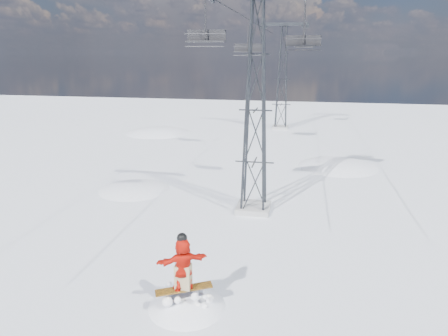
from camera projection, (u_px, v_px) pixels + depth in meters
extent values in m
plane|color=white|center=(204.00, 291.00, 14.50)|extent=(120.00, 120.00, 0.00)
sphere|color=white|center=(142.00, 295.00, 27.34)|extent=(16.00, 16.00, 16.00)
sphere|color=white|center=(328.00, 277.00, 33.00)|extent=(20.00, 20.00, 20.00)
sphere|color=white|center=(163.00, 221.00, 46.00)|extent=(22.00, 22.00, 22.00)
cube|color=#999999|center=(253.00, 208.00, 21.85)|extent=(1.80, 1.80, 0.30)
cube|color=#999999|center=(280.00, 127.00, 45.41)|extent=(1.80, 1.80, 0.30)
cube|color=#282A2E|center=(284.00, 24.00, 42.33)|extent=(5.00, 0.35, 0.35)
cube|color=#282A2E|center=(264.00, 26.00, 42.79)|extent=(0.80, 0.25, 0.50)
cube|color=#282A2E|center=(305.00, 26.00, 41.98)|extent=(0.80, 0.25, 0.50)
cylinder|color=black|center=(246.00, 18.00, 30.12)|extent=(0.06, 51.00, 0.06)
cylinder|color=black|center=(305.00, 17.00, 29.31)|extent=(0.06, 51.00, 0.06)
cube|color=#9E6415|center=(184.00, 289.00, 13.09)|extent=(1.85, 1.11, 0.12)
imported|color=red|center=(183.00, 264.00, 12.83)|extent=(1.73, 1.28, 1.81)
cube|color=tan|center=(184.00, 277.00, 12.97)|extent=(0.63, 0.58, 0.83)
sphere|color=black|center=(182.00, 239.00, 12.58)|extent=(0.34, 0.34, 0.34)
cylinder|color=black|center=(205.00, 18.00, 18.09)|extent=(0.07, 0.07, 2.03)
cube|color=black|center=(206.00, 41.00, 18.37)|extent=(1.84, 0.41, 0.07)
cube|color=black|center=(207.00, 35.00, 18.49)|extent=(1.84, 0.06, 0.51)
cylinder|color=black|center=(205.00, 47.00, 18.22)|extent=(1.84, 0.06, 0.06)
cylinder|color=black|center=(204.00, 34.00, 18.02)|extent=(1.84, 0.05, 0.05)
cylinder|color=black|center=(304.00, 25.00, 21.83)|extent=(0.08, 0.08, 2.14)
cube|color=black|center=(303.00, 46.00, 22.13)|extent=(1.95, 0.44, 0.08)
cube|color=black|center=(303.00, 40.00, 22.25)|extent=(1.95, 0.06, 0.54)
cylinder|color=black|center=(303.00, 50.00, 21.97)|extent=(1.95, 0.06, 0.06)
cylinder|color=black|center=(303.00, 39.00, 21.76)|extent=(1.95, 0.05, 0.05)
cylinder|color=black|center=(248.00, 36.00, 31.62)|extent=(0.09, 0.09, 2.46)
cube|color=black|center=(248.00, 52.00, 31.96)|extent=(2.23, 0.50, 0.09)
cube|color=black|center=(248.00, 47.00, 32.10)|extent=(2.23, 0.07, 0.61)
cylinder|color=black|center=(247.00, 55.00, 31.77)|extent=(2.23, 0.07, 0.07)
cylinder|color=black|center=(247.00, 47.00, 31.54)|extent=(2.23, 0.06, 0.06)
cylinder|color=black|center=(305.00, 37.00, 40.66)|extent=(0.07, 0.07, 1.99)
cube|color=black|center=(304.00, 47.00, 40.94)|extent=(1.81, 0.41, 0.07)
cube|color=black|center=(304.00, 45.00, 41.05)|extent=(1.81, 0.05, 0.50)
cylinder|color=black|center=(304.00, 50.00, 40.78)|extent=(1.81, 0.05, 0.05)
cylinder|color=black|center=(304.00, 44.00, 40.59)|extent=(1.81, 0.05, 0.05)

